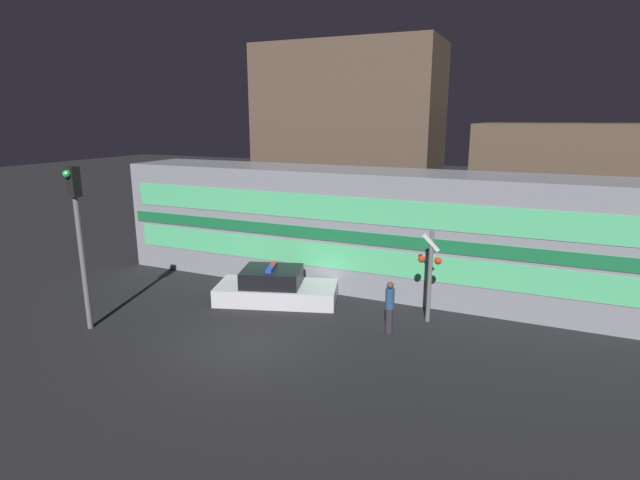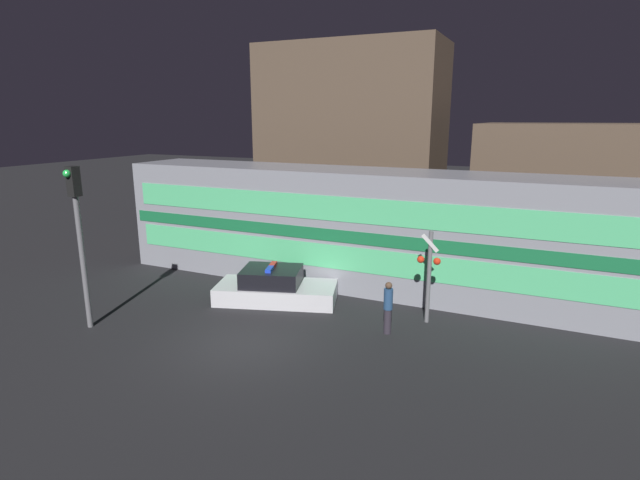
# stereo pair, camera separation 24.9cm
# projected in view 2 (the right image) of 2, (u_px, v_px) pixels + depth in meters

# --- Properties ---
(ground_plane) EXTENTS (120.00, 120.00, 0.00)m
(ground_plane) POSITION_uv_depth(u_px,v_px,m) (243.00, 344.00, 14.75)
(ground_plane) COLOR black
(train) EXTENTS (20.22, 3.10, 4.58)m
(train) POSITION_uv_depth(u_px,v_px,m) (360.00, 228.00, 19.58)
(train) COLOR gray
(train) RESTS_ON ground_plane
(police_car) EXTENTS (4.69, 3.12, 1.35)m
(police_car) POSITION_uv_depth(u_px,v_px,m) (275.00, 288.00, 18.15)
(police_car) COLOR silver
(police_car) RESTS_ON ground_plane
(pedestrian) EXTENTS (0.28, 0.28, 1.67)m
(pedestrian) POSITION_uv_depth(u_px,v_px,m) (388.00, 307.00, 15.32)
(pedestrian) COLOR #2D2833
(pedestrian) RESTS_ON ground_plane
(crossing_signal_near) EXTENTS (0.75, 0.33, 3.05)m
(crossing_signal_near) POSITION_uv_depth(u_px,v_px,m) (429.00, 272.00, 15.93)
(crossing_signal_near) COLOR slate
(crossing_signal_near) RESTS_ON ground_plane
(traffic_light_corner) EXTENTS (0.30, 0.46, 5.12)m
(traffic_light_corner) POSITION_uv_depth(u_px,v_px,m) (79.00, 228.00, 15.22)
(traffic_light_corner) COLOR slate
(traffic_light_corner) RESTS_ON ground_plane
(building_left) EXTENTS (10.06, 4.70, 10.46)m
(building_left) POSITION_uv_depth(u_px,v_px,m) (351.00, 141.00, 28.21)
(building_left) COLOR brown
(building_left) RESTS_ON ground_plane
(building_center) EXTENTS (8.38, 6.72, 6.26)m
(building_center) POSITION_uv_depth(u_px,v_px,m) (568.00, 190.00, 24.13)
(building_center) COLOR brown
(building_center) RESTS_ON ground_plane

